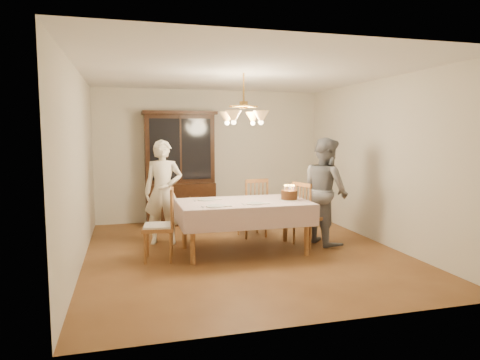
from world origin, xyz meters
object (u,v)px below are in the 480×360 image
object	(u,v)px
elderly_woman	(163,192)
birthday_cake	(289,195)
dining_table	(244,206)
china_hutch	(180,170)
chair_far_side	(252,211)

from	to	relation	value
elderly_woman	birthday_cake	xyz separation A→B (m)	(1.78, -0.89, 0.01)
dining_table	china_hutch	world-z (taller)	china_hutch
dining_table	chair_far_side	size ratio (longest dim) A/B	1.90
dining_table	birthday_cake	distance (m)	0.70
elderly_woman	china_hutch	bearing A→B (deg)	85.77
elderly_woman	birthday_cake	distance (m)	1.98
dining_table	china_hutch	size ratio (longest dim) A/B	0.88
chair_far_side	birthday_cake	distance (m)	1.08
dining_table	china_hutch	xyz separation A→B (m)	(-0.65, 2.25, 0.36)
birthday_cake	chair_far_side	bearing A→B (deg)	106.07
chair_far_side	elderly_woman	xyz separation A→B (m)	(-1.50, -0.08, 0.38)
dining_table	chair_far_side	distance (m)	1.01
birthday_cake	elderly_woman	bearing A→B (deg)	153.48
dining_table	china_hutch	bearing A→B (deg)	106.05
china_hutch	birthday_cake	size ratio (longest dim) A/B	7.20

